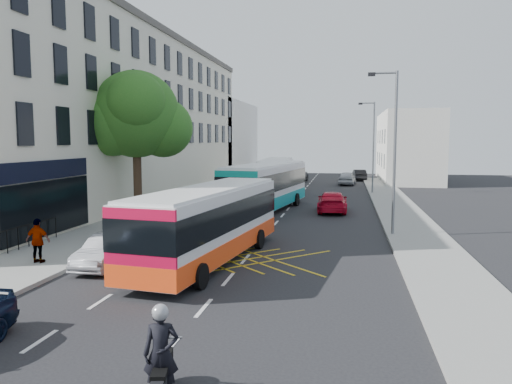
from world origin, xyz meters
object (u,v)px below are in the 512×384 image
at_px(red_hatchback, 332,202).
at_px(pedestrian_far, 38,241).
at_px(lamp_far, 372,142).
at_px(bus_near, 209,223).
at_px(street_tree, 136,115).
at_px(bus_far, 276,175).
at_px(bus_mid, 266,186).
at_px(distant_car_grey, 294,176).
at_px(distant_car_silver, 347,178).
at_px(distant_car_dark, 359,175).
at_px(lamp_near, 393,144).
at_px(parked_car_silver, 108,251).
at_px(motorbike, 161,359).

xyz_separation_m(red_hatchback, pedestrian_far, (-10.59, -16.70, 0.31)).
height_order(lamp_far, bus_near, lamp_far).
xyz_separation_m(street_tree, bus_far, (6.15, 16.60, -4.68)).
xyz_separation_m(bus_near, bus_mid, (-0.03, 14.58, 0.14)).
relative_size(distant_car_grey, distant_car_silver, 1.24).
xyz_separation_m(distant_car_dark, pedestrian_far, (-13.01, -44.19, 0.36)).
xyz_separation_m(bus_near, bus_far, (-1.02, 26.20, 0.06)).
height_order(bus_far, pedestrian_far, bus_far).
xyz_separation_m(lamp_near, parked_car_silver, (-11.10, -8.08, -4.00)).
bearing_deg(red_hatchback, distant_car_grey, -79.07).
bearing_deg(lamp_near, bus_mid, 133.65).
bearing_deg(lamp_near, distant_car_grey, 104.44).
height_order(lamp_far, red_hatchback, lamp_far).
xyz_separation_m(parked_car_silver, distant_car_grey, (3.02, 39.46, 0.12)).
xyz_separation_m(bus_near, distant_car_dark, (6.84, 42.27, -0.91)).
height_order(distant_car_grey, distant_car_silver, distant_car_grey).
bearing_deg(distant_car_dark, parked_car_silver, 69.62).
bearing_deg(bus_far, distant_car_dark, 61.13).
distance_m(distant_car_grey, distant_car_dark, 8.52).
xyz_separation_m(parked_car_silver, red_hatchback, (7.99, 16.21, 0.07)).
relative_size(distant_car_grey, pedestrian_far, 3.12).
distance_m(bus_near, bus_mid, 14.58).
distance_m(lamp_far, bus_near, 27.86).
relative_size(bus_near, bus_far, 0.97).
relative_size(street_tree, bus_mid, 0.75).
xyz_separation_m(street_tree, distant_car_dark, (14.01, 32.66, -5.65)).
bearing_deg(street_tree, lamp_far, 49.19).
relative_size(lamp_near, motorbike, 3.72).
bearing_deg(bus_near, pedestrian_far, -155.22).
bearing_deg(distant_car_dark, street_tree, 59.79).
height_order(distant_car_silver, pedestrian_far, pedestrian_far).
height_order(bus_near, pedestrian_far, bus_near).
relative_size(street_tree, bus_near, 0.82).
relative_size(bus_near, distant_car_grey, 2.02).
bearing_deg(bus_near, distant_car_grey, 98.26).
relative_size(bus_near, distant_car_dark, 2.74).
bearing_deg(motorbike, distant_car_dark, 72.61).
distance_m(bus_near, bus_far, 26.22).
bearing_deg(red_hatchback, distant_car_dark, -96.16).
xyz_separation_m(motorbike, distant_car_silver, (3.30, 46.34, -0.18)).
xyz_separation_m(motorbike, red_hatchback, (2.32, 25.44, -0.22)).
xyz_separation_m(distant_car_silver, pedestrian_far, (-11.58, -37.60, 0.27)).
bearing_deg(parked_car_silver, distant_car_grey, 85.37).
distance_m(bus_mid, bus_far, 11.67).
relative_size(street_tree, bus_far, 0.80).
xyz_separation_m(street_tree, lamp_near, (14.71, -2.97, -1.68)).
xyz_separation_m(street_tree, bus_mid, (7.14, 4.97, -4.60)).
xyz_separation_m(motorbike, parked_car_silver, (-5.67, 9.23, -0.29)).
xyz_separation_m(lamp_far, motorbike, (-5.43, -37.30, -3.71)).
xyz_separation_m(motorbike, pedestrian_far, (-8.27, 8.74, 0.09)).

